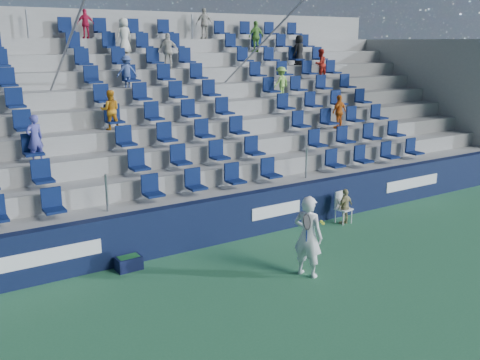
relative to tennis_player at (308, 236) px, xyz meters
The scene contains 7 objects.
ground 1.06m from the tennis_player, 141.94° to the right, with size 70.00×70.00×0.00m, color #317248.
sponsor_wall 2.88m from the tennis_player, 98.16° to the left, with size 24.00×0.32×1.20m.
grandstand 8.03m from the tennis_player, 92.93° to the left, with size 24.00×8.17×6.63m.
tennis_player is the anchor object (origin of this frame).
line_judge_chair 3.95m from the tennis_player, 36.26° to the left, with size 0.46×0.47×0.92m.
line_judge 3.87m from the tennis_player, 34.51° to the left, with size 0.61×0.25×1.04m, color tan.
ball_bin 4.14m from the tennis_player, 143.37° to the left, with size 0.59×0.40×0.32m.
Camera 1 is at (-6.79, -8.26, 5.08)m, focal length 40.00 mm.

